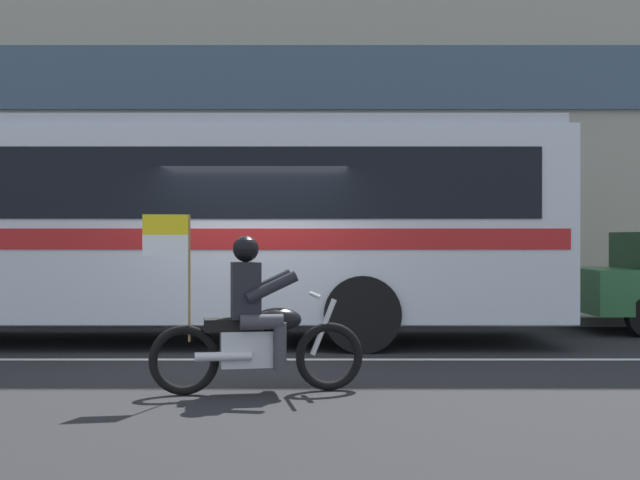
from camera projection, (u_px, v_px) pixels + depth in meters
name	position (u px, v px, depth m)	size (l,w,h in m)	color
ground_plane	(254.00, 353.00, 10.97)	(60.00, 60.00, 0.00)	black
sidewalk_curb	(274.00, 313.00, 16.07)	(28.00, 3.80, 0.15)	gray
lane_center_stripe	(250.00, 359.00, 10.37)	(26.60, 0.14, 0.01)	silver
transit_bus	(119.00, 215.00, 12.16)	(12.88, 2.65, 3.22)	silver
motorcycle_with_rider	(254.00, 326.00, 8.15)	(2.17, 0.73, 1.78)	black
fire_hydrant	(551.00, 295.00, 14.60)	(0.22, 0.30, 0.75)	#4C8C3F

